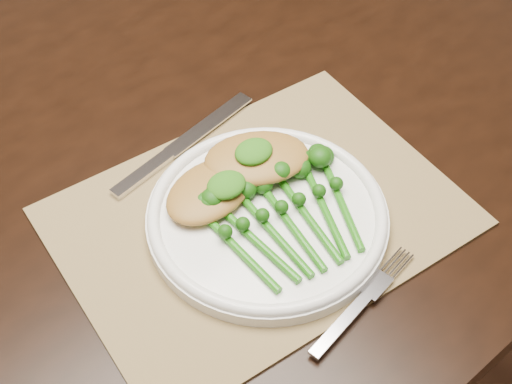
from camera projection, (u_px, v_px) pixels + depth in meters
dining_table at (196, 301)px, 1.20m from camera, size 1.62×0.94×0.75m
placemat at (259, 216)px, 0.83m from camera, size 0.48×0.37×0.00m
dinner_plate at (267, 215)px, 0.82m from camera, size 0.28×0.28×0.03m
knife at (171, 152)px, 0.89m from camera, size 0.23×0.06×0.01m
fork at (369, 294)px, 0.76m from camera, size 0.17×0.05×0.01m
chicken_fillet_left at (210, 190)px, 0.82m from camera, size 0.13×0.10×0.02m
chicken_fillet_right at (257, 158)px, 0.85m from camera, size 0.15×0.14×0.03m
pesto_dollop_left at (226, 185)px, 0.81m from camera, size 0.05×0.04×0.02m
pesto_dollop_right at (254, 152)px, 0.83m from camera, size 0.05×0.04×0.02m
broccolini_bundle at (291, 225)px, 0.80m from camera, size 0.19×0.20×0.04m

